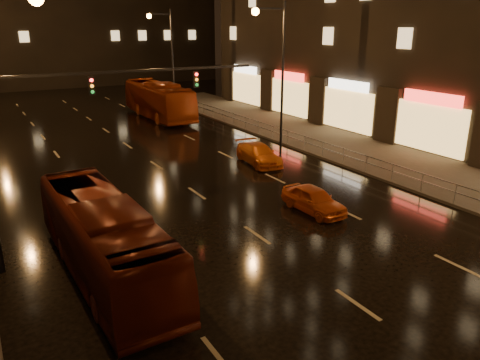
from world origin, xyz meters
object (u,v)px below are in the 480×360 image
object	(u,v)px
bus_red	(104,238)
bus_curb	(158,100)
taxi_far	(259,154)
taxi_near	(314,199)

from	to	relation	value
bus_red	bus_curb	xyz separation A→B (m)	(12.37, 27.18, 0.28)
bus_red	bus_curb	distance (m)	29.86
bus_red	bus_curb	world-z (taller)	bus_curb
taxi_far	bus_curb	bearing A→B (deg)	96.00
bus_red	taxi_near	world-z (taller)	bus_red
bus_curb	taxi_near	size ratio (longest dim) A/B	3.36
bus_curb	taxi_near	bearing A→B (deg)	-94.38
bus_curb	taxi_far	world-z (taller)	bus_curb
taxi_far	taxi_near	bearing A→B (deg)	-98.11
bus_red	taxi_far	world-z (taller)	bus_red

